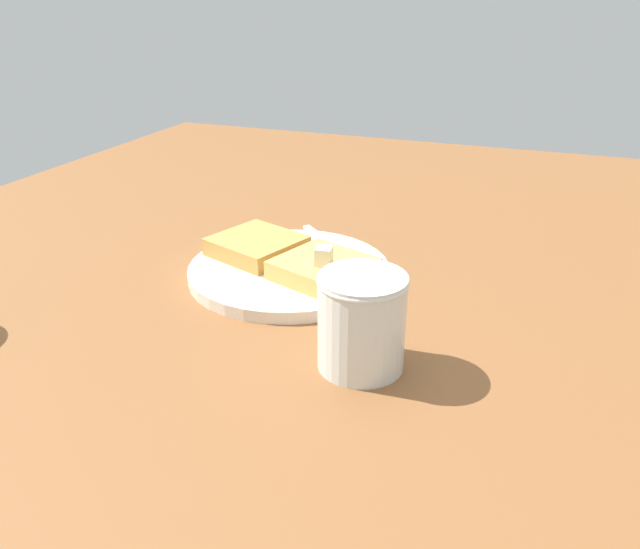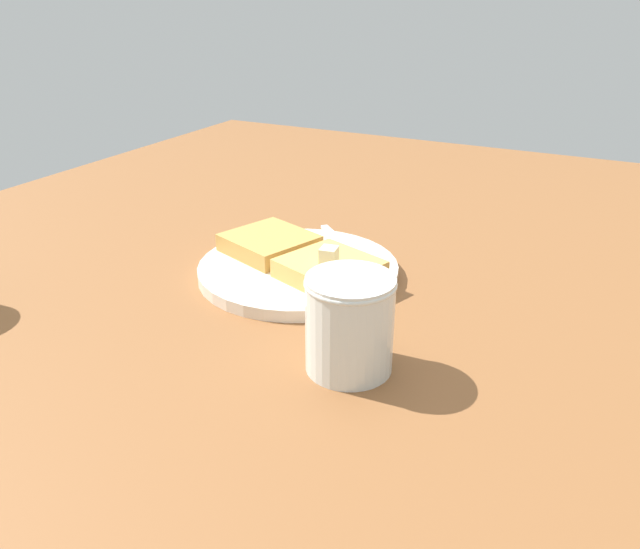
{
  "view_description": "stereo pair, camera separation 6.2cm",
  "coord_description": "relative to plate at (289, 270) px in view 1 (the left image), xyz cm",
  "views": [
    {
      "loc": [
        -22.85,
        70.19,
        33.22
      ],
      "look_at": [
        -3.12,
        17.86,
        7.25
      ],
      "focal_mm": 35.0,
      "sensor_mm": 36.0,
      "label": 1
    },
    {
      "loc": [
        -28.49,
        67.71,
        33.22
      ],
      "look_at": [
        -3.12,
        17.86,
        7.25
      ],
      "focal_mm": 35.0,
      "sensor_mm": 36.0,
      "label": 2
    }
  ],
  "objects": [
    {
      "name": "table_surface",
      "position": [
        -3.5,
        -10.4,
        -2.16
      ],
      "size": [
        125.49,
        125.49,
        2.75
      ],
      "primitive_type": "cube",
      "color": "brown",
      "rests_on": "ground"
    },
    {
      "name": "plate",
      "position": [
        0.0,
        0.0,
        0.0
      ],
      "size": [
        23.01,
        23.01,
        1.36
      ],
      "color": "silver",
      "rests_on": "table_surface"
    },
    {
      "name": "toast_slice_left",
      "position": [
        -4.87,
        1.73,
        1.62
      ],
      "size": [
        11.86,
        11.62,
        2.09
      ],
      "primitive_type": "cube",
      "rotation": [
        0.0,
        0.0,
        -0.34
      ],
      "color": "tan",
      "rests_on": "plate"
    },
    {
      "name": "toast_slice_middle",
      "position": [
        4.87,
        -1.73,
        1.62
      ],
      "size": [
        11.86,
        11.62,
        2.09
      ],
      "primitive_type": "cube",
      "rotation": [
        0.0,
        0.0,
        -0.34
      ],
      "color": "#C29045",
      "rests_on": "plate"
    },
    {
      "name": "butter_pat_primary",
      "position": [
        -5.26,
        2.71,
        3.63
      ],
      "size": [
        2.01,
        2.17,
        1.93
      ],
      "primitive_type": "cube",
      "rotation": [
        0.0,
        0.0,
        1.73
      ],
      "color": "#F1E8B6",
      "rests_on": "toast_slice_left"
    },
    {
      "name": "fork",
      "position": [
        -3.97,
        -5.87,
        0.76
      ],
      "size": [
        12.76,
        11.87,
        0.36
      ],
      "color": "silver",
      "rests_on": "plate"
    },
    {
      "name": "syrup_jar",
      "position": [
        -13.23,
        14.92,
        3.24
      ],
      "size": [
        7.78,
        7.78,
        8.66
      ],
      "color": "#462307",
      "rests_on": "table_surface"
    }
  ]
}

